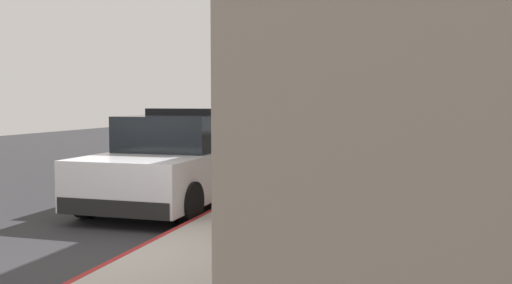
# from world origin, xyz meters

# --- Properties ---
(ground_plane) EXTENTS (27.33, 60.00, 0.20)m
(ground_plane) POSITION_xyz_m (-4.69, 10.00, -0.10)
(ground_plane) COLOR #2B2B2D
(sidewalk_pavement) EXTENTS (2.63, 60.00, 0.15)m
(sidewalk_pavement) POSITION_xyz_m (1.31, 10.00, 0.07)
(sidewalk_pavement) COLOR #9E9991
(sidewalk_pavement) RESTS_ON ground
(curb_painted_edge) EXTENTS (0.08, 60.00, 0.15)m
(curb_painted_edge) POSITION_xyz_m (-0.04, 10.00, 0.07)
(curb_painted_edge) COLOR maroon
(curb_painted_edge) RESTS_ON ground
(police_cruiser) EXTENTS (1.94, 4.84, 1.68)m
(police_cruiser) POSITION_xyz_m (-1.08, 3.83, 0.74)
(police_cruiser) COLOR white
(police_cruiser) RESTS_ON ground
(parked_car_silver_ahead) EXTENTS (1.94, 4.84, 1.56)m
(parked_car_silver_ahead) POSITION_xyz_m (-1.15, 12.00, 0.74)
(parked_car_silver_ahead) COLOR maroon
(parked_car_silver_ahead) RESTS_ON ground
(fire_hydrant) EXTENTS (0.44, 0.40, 0.76)m
(fire_hydrant) POSITION_xyz_m (0.74, 3.93, 0.50)
(fire_hydrant) COLOR #4C4C51
(fire_hydrant) RESTS_ON sidewalk_pavement
(street_tree) EXTENTS (3.21, 3.21, 5.71)m
(street_tree) POSITION_xyz_m (1.58, 9.32, 4.23)
(street_tree) COLOR brown
(street_tree) RESTS_ON sidewalk_pavement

